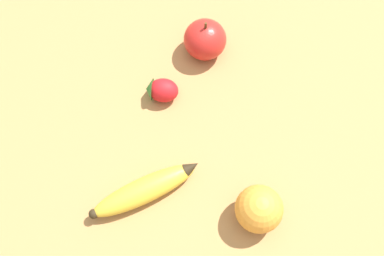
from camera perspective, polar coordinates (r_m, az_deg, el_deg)
name	(u,v)px	position (r m, az deg, el deg)	size (l,w,h in m)	color
ground_plane	(195,125)	(0.74, 0.44, 0.34)	(3.00, 3.00, 0.00)	#A87A47
banana	(145,190)	(0.69, -5.93, -7.80)	(0.18, 0.06, 0.04)	gold
orange	(259,209)	(0.67, 8.50, -10.13)	(0.07, 0.07, 0.07)	orange
strawberry	(161,90)	(0.75, -3.94, 4.82)	(0.07, 0.06, 0.04)	red
apple	(205,39)	(0.79, 1.67, 11.17)	(0.07, 0.07, 0.08)	red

